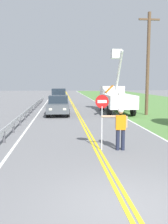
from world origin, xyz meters
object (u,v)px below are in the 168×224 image
(flagger_worker, at_px, (120,126))
(oncoming_suv_second, at_px, (59,97))
(utility_pole_near, at_px, (148,63))
(stop_sign_paddle, at_px, (102,110))
(oncoming_sedan_nearest, at_px, (58,106))
(utility_bucket_truck, at_px, (115,97))

(flagger_worker, distance_m, oncoming_suv_second, 20.05)
(oncoming_suv_second, bearing_deg, utility_pole_near, -49.99)
(stop_sign_paddle, xyz_separation_m, utility_pole_near, (5.80, 10.58, 2.83))
(oncoming_suv_second, bearing_deg, oncoming_sedan_nearest, -89.93)
(stop_sign_paddle, relative_size, oncoming_sedan_nearest, 0.56)
(stop_sign_paddle, relative_size, utility_pole_near, 0.27)
(oncoming_suv_second, bearing_deg, utility_bucket_truck, -53.14)
(stop_sign_paddle, distance_m, utility_bucket_truck, 13.06)
(flagger_worker, xyz_separation_m, oncoming_sedan_nearest, (-2.68, 11.18, -0.21))
(oncoming_sedan_nearest, xyz_separation_m, oncoming_suv_second, (-0.01, 8.69, 0.23))
(stop_sign_paddle, distance_m, oncoming_suv_second, 19.89)
(oncoming_sedan_nearest, height_order, utility_pole_near, utility_pole_near)
(utility_bucket_truck, relative_size, oncoming_sedan_nearest, 1.66)
(flagger_worker, bearing_deg, oncoming_suv_second, 97.70)
(flagger_worker, relative_size, utility_pole_near, 0.21)
(oncoming_sedan_nearest, distance_m, oncoming_suv_second, 8.69)
(utility_bucket_truck, xyz_separation_m, oncoming_suv_second, (-5.39, 7.20, -0.37))
(flagger_worker, relative_size, stop_sign_paddle, 0.78)
(utility_bucket_truck, distance_m, oncoming_sedan_nearest, 5.62)
(utility_bucket_truck, distance_m, utility_pole_near, 4.37)
(flagger_worker, distance_m, stop_sign_paddle, 1.02)
(flagger_worker, height_order, stop_sign_paddle, stop_sign_paddle)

